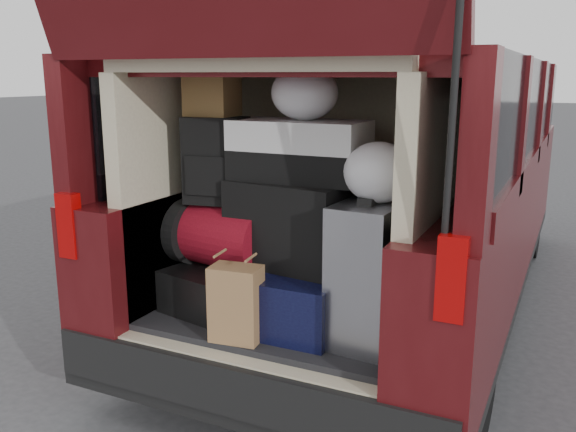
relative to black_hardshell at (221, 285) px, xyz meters
name	(u,v)px	position (x,y,z in m)	size (l,w,h in m)	color
minivan	(389,187)	(0.36, 1.70, 0.26)	(1.90, 5.35, 2.77)	black
load_floor	(296,358)	(0.36, 0.12, -0.38)	(1.24, 1.05, 0.55)	black
black_hardshell	(221,285)	(0.00, 0.00, 0.00)	(0.38, 0.52, 0.21)	black
navy_hardshell	(297,294)	(0.43, -0.02, 0.03)	(0.49, 0.60, 0.26)	black
silver_roller	(370,273)	(0.80, -0.08, 0.20)	(0.26, 0.41, 0.62)	silver
kraft_bag	(236,304)	(0.28, -0.33, 0.06)	(0.22, 0.14, 0.34)	#926742
red_duffel	(225,235)	(0.03, -0.01, 0.26)	(0.49, 0.32, 0.32)	maroon
black_soft_case	(291,223)	(0.38, 0.01, 0.36)	(0.56, 0.33, 0.40)	black
backpack	(216,160)	(-0.01, 0.00, 0.63)	(0.29, 0.18, 0.42)	black
twotone_duffel	(300,150)	(0.40, 0.06, 0.70)	(0.61, 0.32, 0.27)	silver
grocery_sack_lower	(212,94)	(-0.05, 0.04, 0.94)	(0.23, 0.18, 0.20)	olive
plastic_bag_center	(305,93)	(0.43, 0.05, 0.96)	(0.30, 0.28, 0.24)	silver
plastic_bag_right	(378,172)	(0.82, -0.07, 0.64)	(0.29, 0.27, 0.25)	silver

